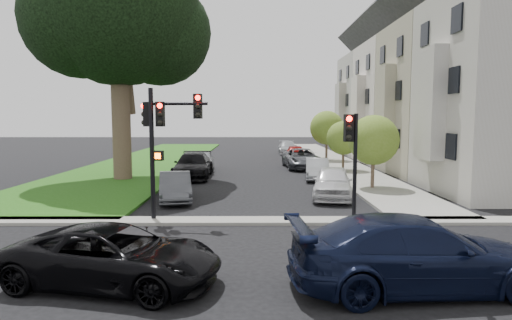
{
  "coord_description": "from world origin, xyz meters",
  "views": [
    {
      "loc": [
        -0.06,
        -13.32,
        3.83
      ],
      "look_at": [
        0.0,
        5.0,
        2.0
      ],
      "focal_mm": 30.0,
      "sensor_mm": 36.0,
      "label": 1
    }
  ],
  "objects_px": {
    "small_tree_c": "(327,128)",
    "car_cross_far": "(416,253)",
    "car_parked_2": "(302,159)",
    "car_parked_7": "(202,160)",
    "small_tree_a": "(373,140)",
    "traffic_signal_main": "(162,130)",
    "car_parked_4": "(288,148)",
    "traffic_signal_secondary": "(352,147)",
    "car_cross_near": "(114,256)",
    "car_parked_6": "(193,166)",
    "car_parked_5": "(175,187)",
    "car_parked_1": "(317,169)",
    "car_parked_0": "(332,182)",
    "small_tree_b": "(344,138)",
    "car_parked_3": "(296,153)",
    "eucalyptus": "(116,5)"
  },
  "relations": [
    {
      "from": "car_cross_far",
      "to": "car_cross_near",
      "type": "bearing_deg",
      "value": 82.75
    },
    {
      "from": "car_parked_4",
      "to": "small_tree_c",
      "type": "bearing_deg",
      "value": -69.1
    },
    {
      "from": "eucalyptus",
      "to": "car_parked_6",
      "type": "height_order",
      "value": "eucalyptus"
    },
    {
      "from": "car_cross_far",
      "to": "car_parked_7",
      "type": "height_order",
      "value": "car_cross_far"
    },
    {
      "from": "traffic_signal_main",
      "to": "traffic_signal_secondary",
      "type": "bearing_deg",
      "value": -0.33
    },
    {
      "from": "eucalyptus",
      "to": "car_cross_near",
      "type": "height_order",
      "value": "eucalyptus"
    },
    {
      "from": "small_tree_c",
      "to": "car_parked_1",
      "type": "distance_m",
      "value": 11.35
    },
    {
      "from": "small_tree_c",
      "to": "car_parked_0",
      "type": "xyz_separation_m",
      "value": [
        -2.56,
        -17.02,
        -2.17
      ]
    },
    {
      "from": "small_tree_a",
      "to": "car_cross_near",
      "type": "height_order",
      "value": "small_tree_a"
    },
    {
      "from": "car_parked_5",
      "to": "traffic_signal_secondary",
      "type": "bearing_deg",
      "value": -40.1
    },
    {
      "from": "car_cross_far",
      "to": "car_parked_3",
      "type": "relative_size",
      "value": 1.4
    },
    {
      "from": "car_parked_3",
      "to": "car_parked_4",
      "type": "distance_m",
      "value": 7.05
    },
    {
      "from": "car_parked_5",
      "to": "car_parked_0",
      "type": "bearing_deg",
      "value": -6.52
    },
    {
      "from": "eucalyptus",
      "to": "car_parked_7",
      "type": "height_order",
      "value": "eucalyptus"
    },
    {
      "from": "car_cross_far",
      "to": "car_parked_0",
      "type": "relative_size",
      "value": 1.27
    },
    {
      "from": "car_parked_2",
      "to": "car_parked_6",
      "type": "distance_m",
      "value": 9.0
    },
    {
      "from": "small_tree_a",
      "to": "car_cross_near",
      "type": "bearing_deg",
      "value": -126.17
    },
    {
      "from": "eucalyptus",
      "to": "traffic_signal_secondary",
      "type": "distance_m",
      "value": 17.34
    },
    {
      "from": "small_tree_b",
      "to": "car_cross_near",
      "type": "relative_size",
      "value": 0.73
    },
    {
      "from": "small_tree_a",
      "to": "traffic_signal_main",
      "type": "xyz_separation_m",
      "value": [
        -9.62,
        -6.89,
        0.73
      ]
    },
    {
      "from": "eucalyptus",
      "to": "car_parked_4",
      "type": "relative_size",
      "value": 3.3
    },
    {
      "from": "traffic_signal_secondary",
      "to": "car_parked_3",
      "type": "height_order",
      "value": "traffic_signal_secondary"
    },
    {
      "from": "small_tree_c",
      "to": "car_parked_4",
      "type": "bearing_deg",
      "value": 110.23
    },
    {
      "from": "car_parked_2",
      "to": "car_parked_4",
      "type": "bearing_deg",
      "value": 86.79
    },
    {
      "from": "car_parked_4",
      "to": "traffic_signal_main",
      "type": "bearing_deg",
      "value": -102.52
    },
    {
      "from": "eucalyptus",
      "to": "small_tree_c",
      "type": "bearing_deg",
      "value": 38.08
    },
    {
      "from": "car_parked_4",
      "to": "car_parked_6",
      "type": "height_order",
      "value": "car_parked_6"
    },
    {
      "from": "car_cross_far",
      "to": "traffic_signal_main",
      "type": "bearing_deg",
      "value": 42.63
    },
    {
      "from": "car_parked_0",
      "to": "car_parked_6",
      "type": "distance_m",
      "value": 10.17
    },
    {
      "from": "car_parked_2",
      "to": "car_parked_6",
      "type": "xyz_separation_m",
      "value": [
        -7.44,
        -5.06,
        0.05
      ]
    },
    {
      "from": "small_tree_a",
      "to": "car_parked_4",
      "type": "bearing_deg",
      "value": 97.15
    },
    {
      "from": "small_tree_c",
      "to": "car_cross_far",
      "type": "height_order",
      "value": "small_tree_c"
    },
    {
      "from": "traffic_signal_main",
      "to": "car_parked_4",
      "type": "height_order",
      "value": "traffic_signal_main"
    },
    {
      "from": "small_tree_c",
      "to": "car_parked_7",
      "type": "xyz_separation_m",
      "value": [
        -10.12,
        -6.04,
        -2.2
      ]
    },
    {
      "from": "car_cross_far",
      "to": "car_parked_6",
      "type": "xyz_separation_m",
      "value": [
        -7.48,
        17.61,
        -0.03
      ]
    },
    {
      "from": "car_cross_far",
      "to": "car_parked_1",
      "type": "relative_size",
      "value": 1.44
    },
    {
      "from": "car_parked_0",
      "to": "car_parked_5",
      "type": "height_order",
      "value": "car_parked_0"
    },
    {
      "from": "car_parked_4",
      "to": "car_parked_5",
      "type": "bearing_deg",
      "value": -105.11
    },
    {
      "from": "car_parked_2",
      "to": "car_parked_7",
      "type": "bearing_deg",
      "value": -177.1
    },
    {
      "from": "car_parked_2",
      "to": "car_parked_7",
      "type": "xyz_separation_m",
      "value": [
        -7.41,
        -0.84,
        -0.01
      ]
    },
    {
      "from": "small_tree_a",
      "to": "small_tree_c",
      "type": "distance_m",
      "value": 14.67
    },
    {
      "from": "eucalyptus",
      "to": "small_tree_b",
      "type": "xyz_separation_m",
      "value": [
        14.37,
        4.18,
        -8.02
      ]
    },
    {
      "from": "traffic_signal_secondary",
      "to": "car_parked_4",
      "type": "height_order",
      "value": "traffic_signal_secondary"
    },
    {
      "from": "eucalyptus",
      "to": "car_parked_7",
      "type": "distance_m",
      "value": 11.78
    },
    {
      "from": "traffic_signal_main",
      "to": "car_parked_0",
      "type": "distance_m",
      "value": 8.78
    },
    {
      "from": "traffic_signal_main",
      "to": "car_parked_6",
      "type": "height_order",
      "value": "traffic_signal_main"
    },
    {
      "from": "car_cross_far",
      "to": "car_parked_2",
      "type": "relative_size",
      "value": 1.06
    },
    {
      "from": "car_parked_3",
      "to": "car_parked_5",
      "type": "distance_m",
      "value": 19.6
    },
    {
      "from": "car_parked_5",
      "to": "car_parked_6",
      "type": "relative_size",
      "value": 0.73
    },
    {
      "from": "eucalyptus",
      "to": "car_parked_4",
      "type": "bearing_deg",
      "value": 58.42
    }
  ]
}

